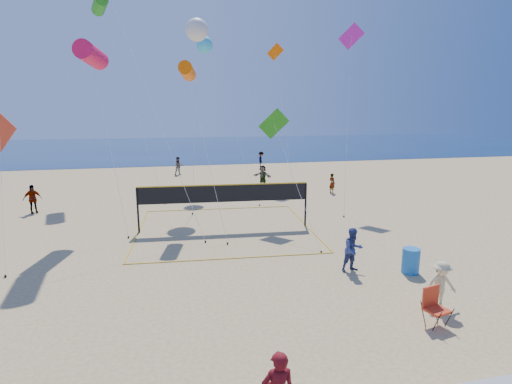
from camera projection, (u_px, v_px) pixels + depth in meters
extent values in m
plane|color=tan|center=(260.00, 353.00, 10.43)|extent=(120.00, 120.00, 0.00)
cube|color=navy|center=(178.00, 147.00, 69.67)|extent=(140.00, 50.00, 0.03)
imported|color=navy|center=(353.00, 250.00, 15.59)|extent=(0.94, 0.78, 1.75)
imported|color=beige|center=(441.00, 285.00, 12.63)|extent=(1.05, 0.64, 1.58)
imported|color=gray|center=(32.00, 199.00, 24.47)|extent=(1.12, 0.87, 1.78)
imported|color=gray|center=(263.00, 177.00, 32.55)|extent=(1.63, 1.56, 1.85)
imported|color=gray|center=(332.00, 183.00, 30.53)|extent=(0.55, 0.65, 1.52)
imported|color=gray|center=(179.00, 166.00, 39.16)|extent=(0.91, 0.74, 1.76)
imported|color=gray|center=(261.00, 160.00, 44.03)|extent=(0.89, 1.26, 1.78)
cube|color=red|center=(437.00, 310.00, 11.60)|extent=(0.73, 0.69, 0.07)
cube|color=red|center=(431.00, 296.00, 11.76)|extent=(0.62, 0.19, 0.62)
cylinder|color=black|center=(436.00, 323.00, 11.34)|extent=(0.09, 0.31, 0.81)
cylinder|color=black|center=(424.00, 316.00, 11.74)|extent=(0.09, 0.31, 0.81)
cylinder|color=black|center=(449.00, 319.00, 11.55)|extent=(0.09, 0.31, 0.81)
cylinder|color=black|center=(436.00, 312.00, 11.95)|extent=(0.09, 0.31, 0.81)
cylinder|color=blue|center=(411.00, 261.00, 15.48)|extent=(0.68, 0.68, 0.99)
cylinder|color=black|center=(138.00, 211.00, 20.46)|extent=(0.10, 0.10, 2.37)
cylinder|color=black|center=(306.00, 204.00, 21.78)|extent=(0.10, 0.10, 2.37)
cube|color=black|center=(224.00, 194.00, 20.97)|extent=(8.86, 0.64, 0.89)
cube|color=gold|center=(224.00, 185.00, 20.88)|extent=(8.86, 0.65, 0.06)
cube|color=gold|center=(232.00, 258.00, 17.05)|extent=(9.06, 0.69, 0.02)
cube|color=gold|center=(219.00, 209.00, 25.66)|extent=(9.06, 0.69, 0.02)
cylinder|color=#D91149|center=(91.00, 55.00, 20.93)|extent=(1.51, 2.58, 1.32)
cylinder|color=silver|center=(109.00, 144.00, 20.35)|extent=(1.62, 3.48, 9.03)
cylinder|color=black|center=(128.00, 237.00, 19.77)|extent=(0.08, 0.08, 0.10)
cylinder|color=silver|center=(149.00, 98.00, 19.84)|extent=(4.70, 5.45, 13.60)
cylinder|color=black|center=(205.00, 242.00, 19.11)|extent=(0.08, 0.08, 0.10)
cylinder|color=#F65D01|center=(187.00, 71.00, 21.82)|extent=(1.09, 1.91, 0.98)
cylinder|color=silver|center=(206.00, 151.00, 20.34)|extent=(1.34, 5.14, 8.29)
cylinder|color=black|center=(228.00, 243.00, 18.86)|extent=(0.08, 0.08, 0.10)
cube|color=red|center=(0.00, 132.00, 18.23)|extent=(1.72, 0.82, 1.87)
cylinder|color=silver|center=(2.00, 197.00, 16.67)|extent=(1.25, 4.65, 5.22)
cylinder|color=black|center=(5.00, 276.00, 15.11)|extent=(0.08, 0.08, 0.10)
cube|color=#289019|center=(274.00, 124.00, 22.07)|extent=(1.72, 0.32, 1.72)
cylinder|color=silver|center=(295.00, 181.00, 19.89)|extent=(0.65, 5.86, 5.47)
cylinder|color=black|center=(321.00, 252.00, 17.71)|extent=(0.08, 0.08, 0.10)
cube|color=#C21BAC|center=(351.00, 36.00, 26.45)|extent=(1.59, 0.69, 1.70)
cylinder|color=silver|center=(348.00, 121.00, 25.07)|extent=(2.21, 4.71, 11.02)
cylinder|color=black|center=(344.00, 216.00, 23.70)|extent=(0.08, 0.08, 0.10)
sphere|color=silver|center=(197.00, 30.00, 26.18)|extent=(1.67, 1.67, 1.48)
cylinder|color=silver|center=(195.00, 118.00, 25.25)|extent=(0.94, 4.14, 11.37)
cylinder|color=black|center=(192.00, 214.00, 24.32)|extent=(0.08, 0.08, 0.10)
sphere|color=#34BCE8|center=(204.00, 45.00, 31.31)|extent=(1.54, 1.54, 1.28)
cylinder|color=silver|center=(230.00, 118.00, 28.91)|extent=(2.63, 7.98, 11.26)
cylinder|color=black|center=(260.00, 205.00, 26.51)|extent=(0.08, 0.08, 0.10)
cylinder|color=#289019|center=(100.00, 5.00, 30.05)|extent=(1.58, 2.51, 1.28)
cylinder|color=silver|center=(131.00, 99.00, 28.51)|extent=(4.19, 7.10, 14.00)
cylinder|color=black|center=(165.00, 203.00, 26.98)|extent=(0.08, 0.08, 0.10)
cube|color=#F65D01|center=(275.00, 52.00, 33.46)|extent=(1.37, 0.51, 1.43)
cylinder|color=silver|center=(284.00, 119.00, 33.28)|extent=(0.81, 2.88, 11.01)
cylinder|color=black|center=(293.00, 186.00, 33.10)|extent=(0.08, 0.08, 0.10)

